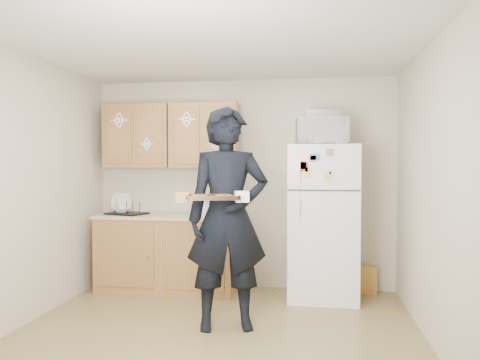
# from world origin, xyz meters

# --- Properties ---
(floor) EXTENTS (3.60, 3.60, 0.00)m
(floor) POSITION_xyz_m (0.00, 0.00, 0.00)
(floor) COLOR brown
(floor) RESTS_ON ground
(ceiling) EXTENTS (3.60, 3.60, 0.00)m
(ceiling) POSITION_xyz_m (0.00, 0.00, 2.50)
(ceiling) COLOR silver
(ceiling) RESTS_ON wall_back
(wall_back) EXTENTS (3.60, 0.04, 2.50)m
(wall_back) POSITION_xyz_m (0.00, 1.80, 1.25)
(wall_back) COLOR beige
(wall_back) RESTS_ON floor
(wall_front) EXTENTS (3.60, 0.04, 2.50)m
(wall_front) POSITION_xyz_m (0.00, -1.80, 1.25)
(wall_front) COLOR beige
(wall_front) RESTS_ON floor
(wall_left) EXTENTS (0.04, 3.60, 2.50)m
(wall_left) POSITION_xyz_m (-1.80, 0.00, 1.25)
(wall_left) COLOR beige
(wall_left) RESTS_ON floor
(wall_right) EXTENTS (0.04, 3.60, 2.50)m
(wall_right) POSITION_xyz_m (1.80, 0.00, 1.25)
(wall_right) COLOR beige
(wall_right) RESTS_ON floor
(refrigerator) EXTENTS (0.75, 0.70, 1.70)m
(refrigerator) POSITION_xyz_m (0.95, 1.43, 0.85)
(refrigerator) COLOR white
(refrigerator) RESTS_ON floor
(base_cabinet) EXTENTS (1.60, 0.60, 0.86)m
(base_cabinet) POSITION_xyz_m (-0.85, 1.48, 0.43)
(base_cabinet) COLOR brown
(base_cabinet) RESTS_ON floor
(countertop) EXTENTS (1.64, 0.64, 0.04)m
(countertop) POSITION_xyz_m (-0.85, 1.48, 0.88)
(countertop) COLOR #B5AB8B
(countertop) RESTS_ON base_cabinet
(upper_cab_left) EXTENTS (0.80, 0.33, 0.75)m
(upper_cab_left) POSITION_xyz_m (-1.25, 1.61, 1.83)
(upper_cab_left) COLOR brown
(upper_cab_left) RESTS_ON wall_back
(upper_cab_right) EXTENTS (0.80, 0.33, 0.75)m
(upper_cab_right) POSITION_xyz_m (-0.43, 1.61, 1.83)
(upper_cab_right) COLOR brown
(upper_cab_right) RESTS_ON wall_back
(cereal_box) EXTENTS (0.20, 0.07, 0.32)m
(cereal_box) POSITION_xyz_m (1.47, 1.67, 0.16)
(cereal_box) COLOR #E8C852
(cereal_box) RESTS_ON floor
(person) EXTENTS (0.84, 0.66, 2.01)m
(person) POSITION_xyz_m (0.08, 0.33, 1.00)
(person) COLOR black
(person) RESTS_ON floor
(baking_tray) EXTENTS (0.51, 0.43, 0.04)m
(baking_tray) POSITION_xyz_m (-0.00, 0.04, 1.21)
(baking_tray) COLOR black
(baking_tray) RESTS_ON person
(pizza_front_left) EXTENTS (0.15, 0.15, 0.02)m
(pizza_front_left) POSITION_xyz_m (-0.08, -0.06, 1.22)
(pizza_front_left) COLOR yellow
(pizza_front_left) RESTS_ON baking_tray
(pizza_front_right) EXTENTS (0.15, 0.15, 0.02)m
(pizza_front_right) POSITION_xyz_m (0.12, -0.00, 1.22)
(pizza_front_right) COLOR yellow
(pizza_front_right) RESTS_ON baking_tray
(pizza_back_left) EXTENTS (0.15, 0.15, 0.02)m
(pizza_back_left) POSITION_xyz_m (-0.12, 0.08, 1.22)
(pizza_back_left) COLOR yellow
(pizza_back_left) RESTS_ON baking_tray
(pizza_back_right) EXTENTS (0.15, 0.15, 0.02)m
(pizza_back_right) POSITION_xyz_m (0.08, 0.14, 1.22)
(pizza_back_right) COLOR yellow
(pizza_back_right) RESTS_ON baking_tray
(microwave) EXTENTS (0.59, 0.44, 0.30)m
(microwave) POSITION_xyz_m (0.93, 1.38, 1.85)
(microwave) COLOR white
(microwave) RESTS_ON refrigerator
(foil_pan) EXTENTS (0.38, 0.28, 0.08)m
(foil_pan) POSITION_xyz_m (0.94, 1.41, 2.04)
(foil_pan) COLOR silver
(foil_pan) RESTS_ON microwave
(dish_rack) EXTENTS (0.51, 0.45, 0.17)m
(dish_rack) POSITION_xyz_m (-1.32, 1.40, 0.99)
(dish_rack) COLOR black
(dish_rack) RESTS_ON countertop
(bowl) EXTENTS (0.25, 0.25, 0.05)m
(bowl) POSITION_xyz_m (-1.39, 1.40, 0.95)
(bowl) COLOR silver
(bowl) RESTS_ON dish_rack
(soap_bottle) EXTENTS (0.10, 0.10, 0.18)m
(soap_bottle) POSITION_xyz_m (-0.38, 1.42, 0.99)
(soap_bottle) COLOR white
(soap_bottle) RESTS_ON countertop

